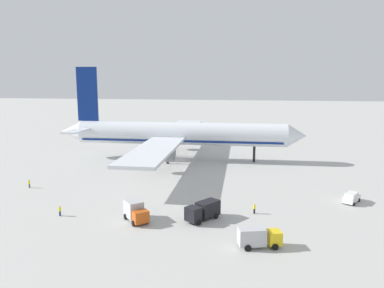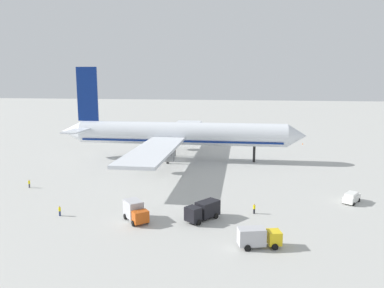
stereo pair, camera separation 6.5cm
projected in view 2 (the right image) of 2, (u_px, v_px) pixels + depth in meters
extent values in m
plane|color=#B2B2AD|center=(181.00, 160.00, 106.76)|extent=(600.00, 600.00, 0.00)
cylinder|color=silver|center=(181.00, 133.00, 105.46)|extent=(58.28, 7.47, 6.34)
cone|color=silver|center=(297.00, 136.00, 101.21)|extent=(5.19, 6.31, 6.21)
cone|color=silver|center=(72.00, 131.00, 109.79)|extent=(6.46, 6.14, 6.02)
cube|color=navy|center=(87.00, 94.00, 107.23)|extent=(6.01, 0.62, 15.28)
cube|color=silver|center=(96.00, 124.00, 115.43)|extent=(4.62, 11.48, 0.36)
cube|color=silver|center=(77.00, 130.00, 102.45)|extent=(4.62, 11.48, 0.36)
cube|color=silver|center=(183.00, 127.00, 126.24)|extent=(9.68, 35.29, 0.70)
cylinder|color=slate|center=(183.00, 137.00, 121.38)|extent=(5.15, 4.18, 4.08)
cube|color=silver|center=(154.00, 150.00, 85.78)|extent=(9.68, 35.29, 0.70)
cylinder|color=slate|center=(163.00, 155.00, 91.14)|extent=(5.46, 3.54, 3.43)
cylinder|color=black|center=(254.00, 154.00, 103.65)|extent=(0.70, 0.70, 4.41)
cylinder|color=black|center=(174.00, 149.00, 111.82)|extent=(0.70, 0.70, 4.41)
cylinder|color=black|center=(168.00, 156.00, 101.73)|extent=(0.70, 0.70, 4.41)
cube|color=navy|center=(181.00, 140.00, 105.76)|extent=(55.95, 7.10, 0.50)
cube|color=#BF4C14|center=(141.00, 217.00, 59.11)|extent=(2.86, 2.76, 1.85)
cube|color=#B2B2B7|center=(133.00, 209.00, 61.50)|extent=(3.97, 4.10, 2.75)
cube|color=black|center=(142.00, 215.00, 58.54)|extent=(1.58, 1.33, 0.82)
cylinder|color=black|center=(147.00, 221.00, 60.00)|extent=(0.81, 0.88, 0.90)
cylinder|color=black|center=(133.00, 223.00, 58.80)|extent=(0.81, 0.88, 0.90)
cylinder|color=black|center=(139.00, 214.00, 62.93)|extent=(0.81, 0.88, 0.90)
cylinder|color=black|center=(125.00, 217.00, 61.74)|extent=(0.81, 0.88, 0.90)
cube|color=black|center=(193.00, 214.00, 59.68)|extent=(2.94, 2.86, 2.27)
cube|color=black|center=(208.00, 208.00, 62.00)|extent=(4.13, 4.47, 2.46)
cube|color=black|center=(190.00, 212.00, 59.12)|extent=(1.57, 1.19, 1.00)
cylinder|color=black|center=(199.00, 222.00, 59.21)|extent=(0.78, 0.90, 0.90)
cylinder|color=black|center=(189.00, 219.00, 60.79)|extent=(0.78, 0.90, 0.90)
cylinder|color=black|center=(216.00, 216.00, 61.98)|extent=(0.78, 0.90, 0.90)
cylinder|color=black|center=(206.00, 213.00, 63.57)|extent=(0.78, 0.90, 0.90)
cube|color=yellow|center=(274.00, 237.00, 51.49)|extent=(2.21, 2.43, 1.83)
cube|color=#B2B2B7|center=(251.00, 236.00, 51.14)|extent=(4.03, 2.90, 2.34)
cube|color=black|center=(278.00, 234.00, 51.47)|extent=(0.51, 1.69, 0.80)
cylinder|color=black|center=(270.00, 240.00, 52.64)|extent=(0.95, 0.52, 0.90)
cylinder|color=black|center=(275.00, 247.00, 50.63)|extent=(0.95, 0.52, 0.90)
cylinder|color=black|center=(244.00, 242.00, 52.28)|extent=(0.95, 0.52, 0.90)
cylinder|color=black|center=(248.00, 248.00, 50.27)|extent=(0.95, 0.52, 0.90)
cube|color=white|center=(352.00, 198.00, 69.85)|extent=(4.00, 4.88, 1.10)
cube|color=white|center=(351.00, 194.00, 69.54)|extent=(2.97, 3.37, 0.55)
cylinder|color=black|center=(349.00, 198.00, 71.67)|extent=(0.52, 0.66, 0.64)
cylinder|color=black|center=(359.00, 200.00, 70.48)|extent=(0.52, 0.66, 0.64)
cylinder|color=black|center=(343.00, 202.00, 69.41)|extent=(0.52, 0.66, 0.64)
cylinder|color=black|center=(354.00, 204.00, 68.22)|extent=(0.52, 0.66, 0.64)
cube|color=#595B60|center=(102.00, 138.00, 144.87)|extent=(2.24, 3.14, 0.15)
cylinder|color=#333338|center=(99.00, 138.00, 143.37)|extent=(0.27, 0.59, 0.08)
cube|color=silver|center=(102.00, 136.00, 144.78)|extent=(1.96, 2.67, 0.91)
cylinder|color=black|center=(102.00, 138.00, 143.62)|extent=(0.24, 0.42, 0.40)
cylinder|color=black|center=(99.00, 138.00, 144.26)|extent=(0.24, 0.42, 0.40)
cylinder|color=black|center=(105.00, 138.00, 145.51)|extent=(0.24, 0.42, 0.40)
cylinder|color=black|center=(103.00, 137.00, 146.15)|extent=(0.24, 0.42, 0.40)
cylinder|color=black|center=(254.00, 211.00, 64.30)|extent=(0.44, 0.44, 0.86)
cylinder|color=yellow|center=(254.00, 207.00, 64.17)|extent=(0.55, 0.55, 0.65)
sphere|color=tan|center=(254.00, 204.00, 64.09)|extent=(0.23, 0.23, 0.23)
cylinder|color=#3F3F47|center=(29.00, 186.00, 79.53)|extent=(0.44, 0.44, 0.86)
cylinder|color=yellow|center=(29.00, 182.00, 79.40)|extent=(0.55, 0.55, 0.64)
sphere|color=tan|center=(29.00, 180.00, 79.33)|extent=(0.23, 0.23, 0.23)
cylinder|color=navy|center=(60.00, 213.00, 63.24)|extent=(0.44, 0.44, 0.85)
cylinder|color=yellow|center=(60.00, 209.00, 63.12)|extent=(0.56, 0.56, 0.64)
sphere|color=tan|center=(59.00, 207.00, 63.04)|extent=(0.23, 0.23, 0.23)
cone|color=orange|center=(137.00, 136.00, 148.94)|extent=(0.36, 0.36, 0.55)
cone|color=orange|center=(303.00, 144.00, 131.62)|extent=(0.36, 0.36, 0.55)
cone|color=orange|center=(291.00, 140.00, 138.99)|extent=(0.36, 0.36, 0.55)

